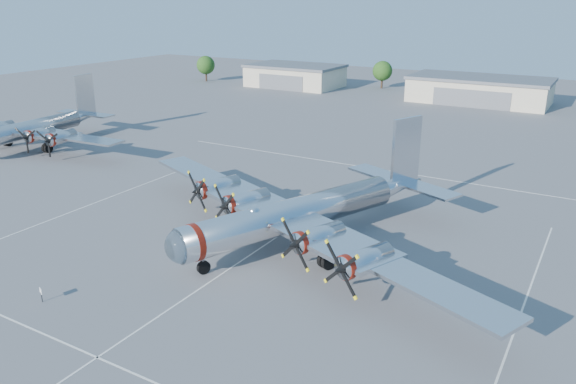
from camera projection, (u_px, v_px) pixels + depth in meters
The scene contains 9 objects.
ground at pixel (279, 235), 52.95m from camera, with size 260.00×260.00×0.00m, color #5D5D60.
parking_lines at pixel (270, 242), 51.53m from camera, with size 60.00×50.08×0.01m.
hangar_west at pixel (295, 75), 140.33m from camera, with size 22.60×14.60×5.40m.
hangar_center at pixel (479, 90), 118.86m from camera, with size 28.60×14.60×5.40m.
tree_far_west at pixel (206, 65), 148.53m from camera, with size 4.80×4.80×6.64m.
tree_west at pixel (382, 71), 136.84m from camera, with size 4.80×4.80×6.64m.
main_bomber_b29 at pixel (305, 241), 51.66m from camera, with size 44.95×30.74×9.94m, color silver, non-canonical shape.
bomber_west at pixel (36, 147), 84.21m from camera, with size 36.17×25.61×9.56m, color #B3B5B8, non-canonical shape.
info_placard at pixel (41, 293), 41.17m from camera, with size 0.54×0.27×1.10m.
Camera 1 is at (25.28, -41.58, 21.29)m, focal length 35.00 mm.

